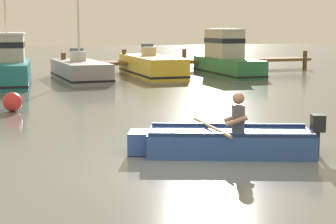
{
  "coord_description": "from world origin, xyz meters",
  "views": [
    {
      "loc": [
        -3.41,
        -8.6,
        2.41
      ],
      "look_at": [
        0.54,
        2.56,
        0.55
      ],
      "focal_mm": 58.05,
      "sensor_mm": 36.0,
      "label": 1
    }
  ],
  "objects_px": {
    "rowboat_with_person": "(226,141)",
    "mooring_buoy": "(12,102)",
    "moored_boat_grey": "(80,71)",
    "moored_boat_green": "(226,58)",
    "moored_boat_teal": "(7,65)",
    "moored_boat_yellow": "(151,66)"
  },
  "relations": [
    {
      "from": "moored_boat_teal",
      "to": "mooring_buoy",
      "type": "bearing_deg",
      "value": -92.34
    },
    {
      "from": "moored_boat_grey",
      "to": "moored_boat_green",
      "type": "bearing_deg",
      "value": -0.6
    },
    {
      "from": "rowboat_with_person",
      "to": "moored_boat_yellow",
      "type": "xyz_separation_m",
      "value": [
        3.77,
        16.44,
        0.22
      ]
    },
    {
      "from": "rowboat_with_person",
      "to": "mooring_buoy",
      "type": "distance_m",
      "value": 7.69
    },
    {
      "from": "rowboat_with_person",
      "to": "moored_boat_yellow",
      "type": "relative_size",
      "value": 0.59
    },
    {
      "from": "moored_boat_teal",
      "to": "moored_boat_yellow",
      "type": "distance_m",
      "value": 7.19
    },
    {
      "from": "rowboat_with_person",
      "to": "mooring_buoy",
      "type": "bearing_deg",
      "value": 117.02
    },
    {
      "from": "rowboat_with_person",
      "to": "moored_boat_green",
      "type": "bearing_deg",
      "value": 64.44
    },
    {
      "from": "moored_boat_green",
      "to": "mooring_buoy",
      "type": "distance_m",
      "value": 14.03
    },
    {
      "from": "moored_boat_teal",
      "to": "moored_boat_yellow",
      "type": "relative_size",
      "value": 0.92
    },
    {
      "from": "mooring_buoy",
      "to": "moored_boat_teal",
      "type": "bearing_deg",
      "value": 87.66
    },
    {
      "from": "moored_boat_grey",
      "to": "moored_boat_green",
      "type": "relative_size",
      "value": 0.93
    },
    {
      "from": "rowboat_with_person",
      "to": "moored_boat_teal",
      "type": "height_order",
      "value": "moored_boat_teal"
    },
    {
      "from": "rowboat_with_person",
      "to": "moored_boat_grey",
      "type": "height_order",
      "value": "moored_boat_grey"
    },
    {
      "from": "moored_boat_teal",
      "to": "moored_boat_grey",
      "type": "xyz_separation_m",
      "value": [
        3.25,
        1.07,
        -0.4
      ]
    },
    {
      "from": "moored_boat_teal",
      "to": "moored_boat_grey",
      "type": "bearing_deg",
      "value": 18.19
    },
    {
      "from": "rowboat_with_person",
      "to": "mooring_buoy",
      "type": "relative_size",
      "value": 6.48
    },
    {
      "from": "moored_boat_yellow",
      "to": "moored_boat_teal",
      "type": "bearing_deg",
      "value": -165.21
    },
    {
      "from": "moored_boat_grey",
      "to": "mooring_buoy",
      "type": "distance_m",
      "value": 9.53
    },
    {
      "from": "rowboat_with_person",
      "to": "moored_boat_green",
      "type": "height_order",
      "value": "moored_boat_green"
    },
    {
      "from": "moored_boat_teal",
      "to": "moored_boat_grey",
      "type": "distance_m",
      "value": 3.45
    },
    {
      "from": "rowboat_with_person",
      "to": "moored_boat_green",
      "type": "xyz_separation_m",
      "value": [
        7.46,
        15.6,
        0.6
      ]
    }
  ]
}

